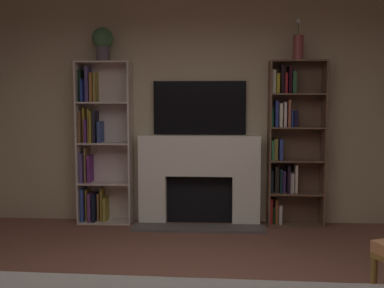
{
  "coord_description": "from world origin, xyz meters",
  "views": [
    {
      "loc": [
        0.21,
        -2.51,
        1.42
      ],
      "look_at": [
        0.0,
        1.1,
        1.11
      ],
      "focal_mm": 40.0,
      "sensor_mm": 36.0,
      "label": 1
    }
  ],
  "objects_px": {
    "bookshelf_left": "(99,147)",
    "tv": "(200,108)",
    "vase_with_flowers": "(298,46)",
    "fireplace": "(199,177)",
    "potted_plant": "(103,42)",
    "bookshelf_right": "(289,143)"
  },
  "relations": [
    {
      "from": "potted_plant",
      "to": "bookshelf_right",
      "type": "bearing_deg",
      "value": 1.32
    },
    {
      "from": "fireplace",
      "to": "potted_plant",
      "type": "relative_size",
      "value": 3.89
    },
    {
      "from": "tv",
      "to": "vase_with_flowers",
      "type": "relative_size",
      "value": 2.34
    },
    {
      "from": "tv",
      "to": "bookshelf_left",
      "type": "relative_size",
      "value": 0.57
    },
    {
      "from": "bookshelf_left",
      "to": "vase_with_flowers",
      "type": "relative_size",
      "value": 4.1
    },
    {
      "from": "bookshelf_left",
      "to": "potted_plant",
      "type": "distance_m",
      "value": 1.27
    },
    {
      "from": "tv",
      "to": "bookshelf_left",
      "type": "height_order",
      "value": "bookshelf_left"
    },
    {
      "from": "fireplace",
      "to": "vase_with_flowers",
      "type": "xyz_separation_m",
      "value": [
        1.16,
        -0.03,
        1.56
      ]
    },
    {
      "from": "bookshelf_left",
      "to": "potted_plant",
      "type": "height_order",
      "value": "potted_plant"
    },
    {
      "from": "bookshelf_left",
      "to": "potted_plant",
      "type": "relative_size",
      "value": 4.9
    },
    {
      "from": "vase_with_flowers",
      "to": "bookshelf_right",
      "type": "bearing_deg",
      "value": 143.61
    },
    {
      "from": "fireplace",
      "to": "tv",
      "type": "height_order",
      "value": "tv"
    },
    {
      "from": "potted_plant",
      "to": "vase_with_flowers",
      "type": "xyz_separation_m",
      "value": [
        2.31,
        -0.0,
        -0.07
      ]
    },
    {
      "from": "bookshelf_right",
      "to": "vase_with_flowers",
      "type": "distance_m",
      "value": 1.15
    },
    {
      "from": "fireplace",
      "to": "vase_with_flowers",
      "type": "height_order",
      "value": "vase_with_flowers"
    },
    {
      "from": "fireplace",
      "to": "potted_plant",
      "type": "xyz_separation_m",
      "value": [
        -1.16,
        -0.03,
        1.63
      ]
    },
    {
      "from": "bookshelf_left",
      "to": "vase_with_flowers",
      "type": "height_order",
      "value": "vase_with_flowers"
    },
    {
      "from": "potted_plant",
      "to": "bookshelf_left",
      "type": "bearing_deg",
      "value": 147.12
    },
    {
      "from": "fireplace",
      "to": "tv",
      "type": "xyz_separation_m",
      "value": [
        0.0,
        0.09,
        0.84
      ]
    },
    {
      "from": "bookshelf_left",
      "to": "tv",
      "type": "bearing_deg",
      "value": 3.16
    },
    {
      "from": "fireplace",
      "to": "bookshelf_left",
      "type": "bearing_deg",
      "value": 179.0
    },
    {
      "from": "tv",
      "to": "potted_plant",
      "type": "height_order",
      "value": "potted_plant"
    }
  ]
}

